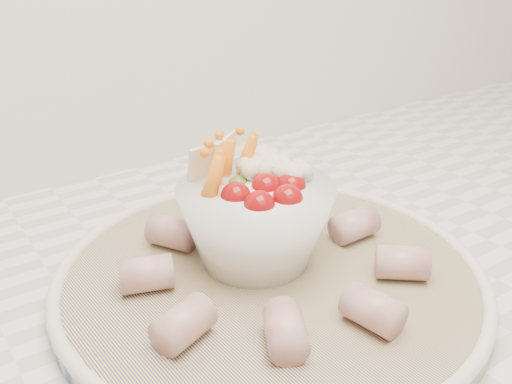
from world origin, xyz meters
TOP-DOWN VIEW (x-y plane):
  - serving_platter at (0.05, 1.42)m, footprint 0.41×0.41m
  - veggie_bowl at (0.05, 1.45)m, footprint 0.14×0.14m
  - cured_meat_rolls at (0.05, 1.42)m, footprint 0.26×0.27m

SIDE VIEW (x-z plane):
  - serving_platter at x=0.05m, z-range 0.92..0.94m
  - cured_meat_rolls at x=0.05m, z-range 0.93..0.97m
  - veggie_bowl at x=0.05m, z-range 0.92..1.04m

